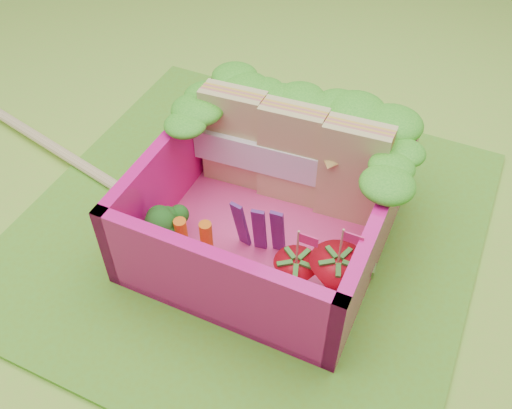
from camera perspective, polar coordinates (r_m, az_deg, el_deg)
The scene contains 13 objects.
ground at distance 3.44m, azimuth -0.68°, elevation -2.41°, with size 14.00×14.00×0.00m, color #91D73C.
placemat at distance 3.42m, azimuth -0.68°, elevation -2.25°, with size 2.60×2.60×0.03m, color #66A926.
bento_floor at distance 3.33m, azimuth 1.02°, elevation -3.02°, with size 1.30×1.30×0.05m, color #E43A81.
bento_box at distance 3.15m, azimuth 1.08°, elevation -0.05°, with size 1.30×1.30×0.55m.
lettuce_ruffle at distance 3.26m, azimuth 4.63°, elevation 9.52°, with size 1.43×0.76×0.11m.
sandwich_stack at distance 3.32m, azimuth 3.63°, elevation 4.96°, with size 1.18×0.25×0.65m.
broccoli at distance 3.14m, azimuth -8.66°, elevation -1.81°, with size 0.33×0.33×0.27m.
carrot_sticks at distance 3.11m, azimuth -6.22°, elevation -3.51°, with size 0.20×0.12×0.28m.
purple_wedges at distance 3.07m, azimuth 0.34°, elevation -2.44°, with size 0.27×0.06×0.38m.
strawberry_left at distance 2.97m, azimuth 3.94°, elevation -7.10°, with size 0.23×0.23×0.47m.
strawberry_right at distance 2.95m, azimuth 7.95°, elevation -7.36°, with size 0.29×0.29×0.53m.
snap_peas at distance 3.10m, azimuth 5.55°, elevation -7.02°, with size 0.55×0.52×0.05m.
chopsticks at distance 3.85m, azimuth -15.94°, elevation 3.11°, with size 2.33×0.58×0.05m.
Camera 1 is at (0.99, -2.04, 2.58)m, focal length 40.00 mm.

